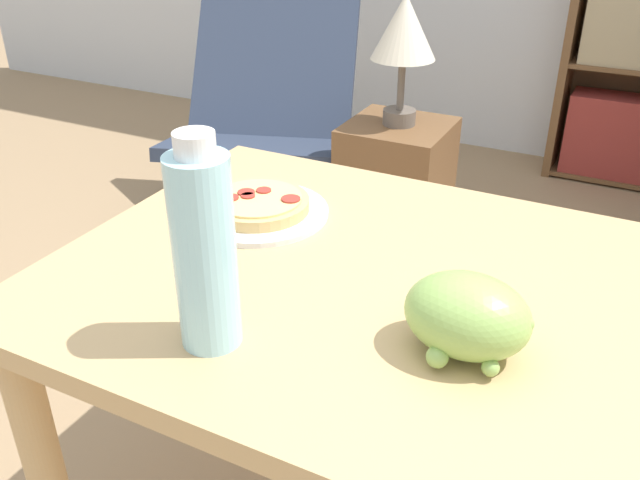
{
  "coord_description": "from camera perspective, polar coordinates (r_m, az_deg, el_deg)",
  "views": [
    {
      "loc": [
        0.32,
        -0.82,
        1.28
      ],
      "look_at": [
        -0.07,
        -0.04,
        0.81
      ],
      "focal_mm": 38.0,
      "sensor_mm": 36.0,
      "label": 1
    }
  ],
  "objects": [
    {
      "name": "dining_table",
      "position": [
        1.08,
        5.35,
        -8.94
      ],
      "size": [
        1.01,
        0.75,
        0.75
      ],
      "color": "tan",
      "rests_on": "ground_plane"
    },
    {
      "name": "lounge_chair_near",
      "position": [
        2.76,
        -4.46,
        7.29
      ],
      "size": [
        0.83,
        0.93,
        0.88
      ],
      "rotation": [
        0.0,
        0.0,
        0.33
      ],
      "color": "black",
      "rests_on": "ground_plane"
    },
    {
      "name": "pizza_on_plate",
      "position": [
        1.19,
        -5.3,
        2.77
      ],
      "size": [
        0.25,
        0.25,
        0.04
      ],
      "color": "white",
      "rests_on": "dining_table"
    },
    {
      "name": "grape_bunch",
      "position": [
        0.86,
        12.28,
        -6.29
      ],
      "size": [
        0.16,
        0.14,
        0.1
      ],
      "color": "#93BC5B",
      "rests_on": "dining_table"
    },
    {
      "name": "side_table",
      "position": [
        2.43,
        6.3,
        3.67
      ],
      "size": [
        0.34,
        0.34,
        0.54
      ],
      "color": "brown",
      "rests_on": "ground_plane"
    },
    {
      "name": "drink_bottle",
      "position": [
        0.82,
        -9.72,
        -0.86
      ],
      "size": [
        0.08,
        0.08,
        0.28
      ],
      "color": "#A3DBEA",
      "rests_on": "dining_table"
    },
    {
      "name": "table_lamp",
      "position": [
        2.25,
        7.09,
        16.89
      ],
      "size": [
        0.21,
        0.21,
        0.42
      ],
      "color": "#665B51",
      "rests_on": "side_table"
    }
  ]
}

